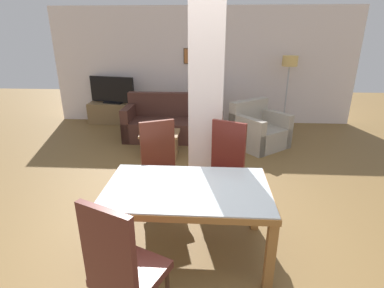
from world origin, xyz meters
name	(u,v)px	position (x,y,z in m)	size (l,w,h in m)	color
ground_plane	(187,251)	(0.00, 0.00, 0.00)	(18.00, 18.00, 0.00)	brown
back_wall	(202,67)	(0.00, 4.84, 1.35)	(7.20, 0.09, 2.70)	silver
divider_pillar	(206,96)	(0.14, 1.40, 1.35)	(0.45, 0.29, 2.70)	silver
dining_table	(187,201)	(0.00, 0.00, 0.60)	(1.59, 0.96, 0.75)	#A76D36
dining_chair_far_left	(161,164)	(-0.40, 0.85, 0.59)	(0.61, 0.61, 1.12)	#5E291C
dining_chair_far_right	(224,165)	(0.40, 0.88, 0.59)	(0.61, 0.61, 1.12)	maroon
dining_chair_near_left	(122,266)	(-0.40, -0.88, 0.59)	(0.61, 0.61, 1.12)	#5A2922
sofa	(174,124)	(-0.56, 3.52, 0.31)	(2.02, 0.86, 0.92)	#482821
armchair	(258,131)	(1.16, 3.15, 0.30)	(1.24, 1.23, 0.87)	#AAA192
coffee_table	(160,144)	(-0.68, 2.50, 0.23)	(0.68, 0.53, 0.46)	olive
bottle	(167,130)	(-0.53, 2.36, 0.56)	(0.07, 0.07, 0.26)	#4C2D14
tv_stand	(114,113)	(-2.17, 4.56, 0.25)	(1.22, 0.40, 0.50)	olive
tv_screen	(112,90)	(-2.17, 4.56, 0.81)	(1.13, 0.30, 0.64)	black
floor_lamp	(289,68)	(1.94, 4.43, 1.38)	(0.34, 0.34, 1.64)	#B7B7BC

